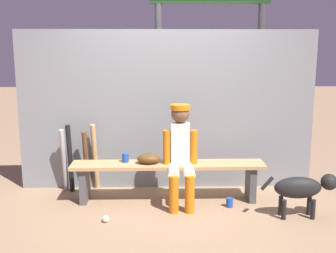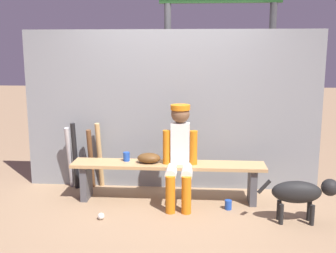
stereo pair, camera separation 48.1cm
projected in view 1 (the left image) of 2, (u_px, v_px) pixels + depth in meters
ground_plane at (168, 200)px, 5.03m from camera, size 30.00×30.00×0.00m
chainlink_fence at (167, 111)px, 5.34m from camera, size 3.84×0.03×2.07m
dugout_bench at (168, 172)px, 4.96m from camera, size 2.32×0.36×0.47m
player_seated at (181, 151)px, 4.80m from camera, size 0.41×0.55×1.19m
baseball_glove at (149, 159)px, 4.93m from camera, size 0.28×0.20×0.12m
bat_wood_tan at (95, 157)px, 5.35m from camera, size 0.08×0.19×0.88m
bat_wood_dark at (86, 161)px, 5.31m from camera, size 0.08×0.18×0.80m
bat_aluminum_black at (70, 159)px, 5.24m from camera, size 0.08×0.14×0.89m
bat_aluminum_silver at (64, 160)px, 5.28m from camera, size 0.07×0.21×0.83m
baseball at (106, 219)px, 4.40m from camera, size 0.07×0.07×0.07m
cup_on_ground at (230, 202)px, 4.82m from camera, size 0.08×0.08×0.11m
cup_on_bench at (125, 158)px, 4.98m from camera, size 0.08×0.08×0.11m
scoreboard at (215, 7)px, 5.91m from camera, size 2.01×0.27×3.48m
dog at (303, 188)px, 4.48m from camera, size 0.84×0.20×0.49m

